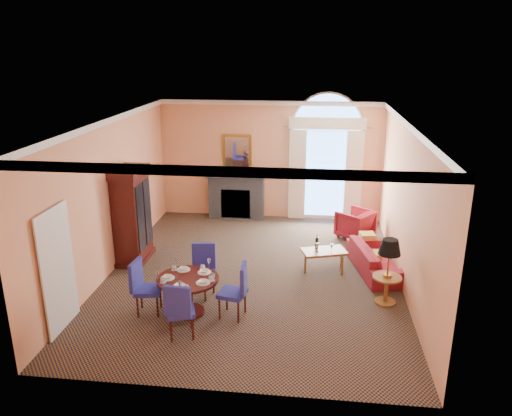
# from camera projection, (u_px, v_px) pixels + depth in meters

# --- Properties ---
(ground) EXTENTS (7.50, 7.50, 0.00)m
(ground) POSITION_uv_depth(u_px,v_px,m) (253.00, 274.00, 10.49)
(ground) COLOR #101932
(ground) RESTS_ON ground
(room_envelope) EXTENTS (6.04, 7.52, 3.45)m
(room_envelope) POSITION_uv_depth(u_px,v_px,m) (256.00, 150.00, 10.33)
(room_envelope) COLOR #F9A677
(room_envelope) RESTS_ON ground
(armoire) EXTENTS (0.60, 1.07, 2.11)m
(armoire) POSITION_uv_depth(u_px,v_px,m) (132.00, 217.00, 10.89)
(armoire) COLOR black
(armoire) RESTS_ON ground
(dining_table) EXTENTS (1.10, 1.10, 0.89)m
(dining_table) POSITION_uv_depth(u_px,v_px,m) (188.00, 286.00, 8.81)
(dining_table) COLOR black
(dining_table) RESTS_ON ground
(dining_chair_north) EXTENTS (0.55, 0.55, 1.00)m
(dining_chair_north) POSITION_uv_depth(u_px,v_px,m) (202.00, 266.00, 9.51)
(dining_chair_north) COLOR navy
(dining_chair_north) RESTS_ON ground
(dining_chair_south) EXTENTS (0.56, 0.56, 1.00)m
(dining_chair_south) POSITION_uv_depth(u_px,v_px,m) (179.00, 308.00, 8.01)
(dining_chair_south) COLOR navy
(dining_chair_south) RESTS_ON ground
(dining_chair_east) EXTENTS (0.53, 0.53, 1.00)m
(dining_chair_east) POSITION_uv_depth(u_px,v_px,m) (238.00, 287.00, 8.68)
(dining_chair_east) COLOR navy
(dining_chair_east) RESTS_ON ground
(dining_chair_west) EXTENTS (0.51, 0.50, 1.00)m
(dining_chair_west) POSITION_uv_depth(u_px,v_px,m) (142.00, 284.00, 8.82)
(dining_chair_west) COLOR navy
(dining_chair_west) RESTS_ON ground
(sofa) EXTENTS (1.13, 2.02, 0.56)m
(sofa) POSITION_uv_depth(u_px,v_px,m) (375.00, 259.00, 10.55)
(sofa) COLOR maroon
(sofa) RESTS_ON ground
(armchair) EXTENTS (1.09, 1.08, 0.71)m
(armchair) POSITION_uv_depth(u_px,v_px,m) (355.00, 224.00, 12.37)
(armchair) COLOR maroon
(armchair) RESTS_ON ground
(coffee_table) EXTENTS (1.02, 0.76, 0.78)m
(coffee_table) POSITION_uv_depth(u_px,v_px,m) (324.00, 252.00, 10.53)
(coffee_table) COLOR #905E2B
(coffee_table) RESTS_ON ground
(side_table) EXTENTS (0.54, 0.54, 1.24)m
(side_table) POSITION_uv_depth(u_px,v_px,m) (388.00, 263.00, 9.08)
(side_table) COLOR #905E2B
(side_table) RESTS_ON ground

